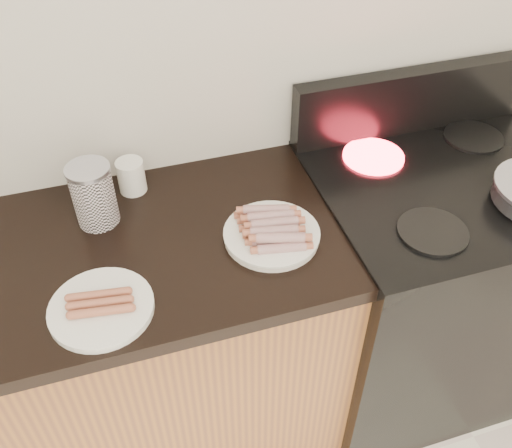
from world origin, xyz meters
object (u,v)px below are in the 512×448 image
object	(u,v)px
side_plate	(101,308)
mug	(131,176)
main_plate	(272,236)
stove	(423,288)
canister	(93,195)

from	to	relation	value
side_plate	mug	distance (m)	0.43
main_plate	side_plate	size ratio (longest dim) A/B	1.03
stove	mug	bearing A→B (deg)	164.28
stove	mug	world-z (taller)	mug
stove	canister	distance (m)	1.12
canister	stove	bearing A→B (deg)	-8.43
canister	mug	size ratio (longest dim) A/B	1.81
side_plate	main_plate	bearing A→B (deg)	14.03
side_plate	canister	distance (m)	0.32
stove	canister	world-z (taller)	canister
canister	main_plate	bearing A→B (deg)	-25.96
stove	side_plate	distance (m)	1.11
main_plate	mug	size ratio (longest dim) A/B	2.55
main_plate	mug	xyz separation A→B (m)	(-0.31, 0.30, 0.04)
canister	mug	xyz separation A→B (m)	(0.10, 0.10, -0.04)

